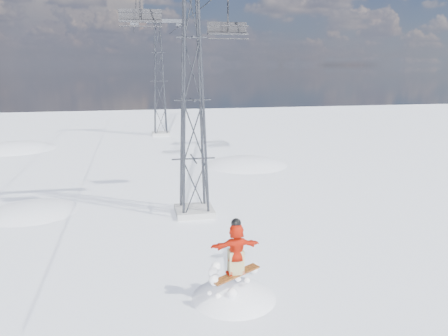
# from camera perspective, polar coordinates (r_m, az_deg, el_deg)

# --- Properties ---
(ground) EXTENTS (120.00, 120.00, 0.00)m
(ground) POSITION_cam_1_polar(r_m,az_deg,el_deg) (14.03, -2.57, -16.88)
(ground) COLOR white
(ground) RESTS_ON ground
(snow_terrain) EXTENTS (39.00, 37.00, 22.00)m
(snow_terrain) POSITION_cam_1_polar(r_m,az_deg,el_deg) (37.27, -15.34, -13.73)
(snow_terrain) COLOR white
(snow_terrain) RESTS_ON ground
(lift_tower_near) EXTENTS (5.20, 1.80, 11.43)m
(lift_tower_near) POSITION_cam_1_polar(r_m,az_deg,el_deg) (20.22, -4.13, 8.77)
(lift_tower_near) COLOR #999999
(lift_tower_near) RESTS_ON ground
(lift_tower_far) EXTENTS (5.20, 1.80, 11.43)m
(lift_tower_far) POSITION_cam_1_polar(r_m,az_deg,el_deg) (45.09, -8.46, 11.14)
(lift_tower_far) COLOR #999999
(lift_tower_far) RESTS_ON ground
(haul_cables) EXTENTS (4.46, 51.00, 0.06)m
(haul_cables) POSITION_cam_1_polar(r_m,az_deg,el_deg) (31.83, -7.25, 20.05)
(haul_cables) COLOR black
(haul_cables) RESTS_ON ground
(lift_chair_near) EXTENTS (1.81, 0.52, 2.24)m
(lift_chair_near) POSITION_cam_1_polar(r_m,az_deg,el_deg) (19.87, -10.88, 18.86)
(lift_chair_near) COLOR black
(lift_chair_near) RESTS_ON ground
(lift_chair_mid) EXTENTS (2.05, 0.59, 2.54)m
(lift_chair_mid) POSITION_cam_1_polar(r_m,az_deg,el_deg) (23.19, 0.48, 17.66)
(lift_chair_mid) COLOR black
(lift_chair_mid) RESTS_ON ground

